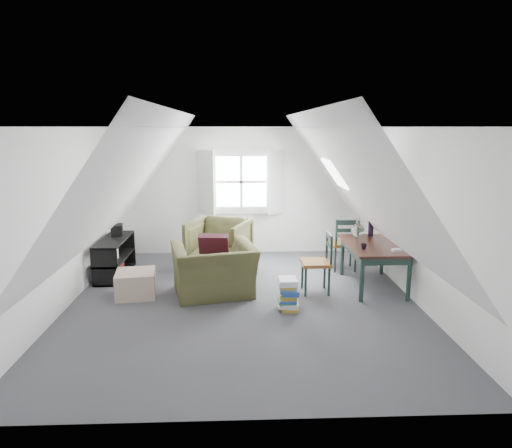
{
  "coord_description": "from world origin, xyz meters",
  "views": [
    {
      "loc": [
        -0.07,
        -6.28,
        2.49
      ],
      "look_at": [
        0.21,
        0.6,
        1.04
      ],
      "focal_mm": 32.0,
      "sensor_mm": 36.0,
      "label": 1
    }
  ],
  "objects_px": {
    "armchair_far": "(219,269)",
    "magazine_stack": "(289,294)",
    "dining_table": "(374,250)",
    "armchair_near": "(214,294)",
    "media_shelf": "(114,259)",
    "dining_chair_far": "(344,243)",
    "ottoman": "(136,284)",
    "dining_chair_near": "(318,262)"
  },
  "relations": [
    {
      "from": "armchair_near",
      "to": "dining_table",
      "type": "distance_m",
      "value": 2.59
    },
    {
      "from": "ottoman",
      "to": "dining_chair_far",
      "type": "relative_size",
      "value": 0.6
    },
    {
      "from": "dining_chair_far",
      "to": "ottoman",
      "type": "bearing_deg",
      "value": 37.51
    },
    {
      "from": "dining_chair_near",
      "to": "media_shelf",
      "type": "height_order",
      "value": "dining_chair_near"
    },
    {
      "from": "dining_chair_near",
      "to": "armchair_near",
      "type": "bearing_deg",
      "value": -96.0
    },
    {
      "from": "armchair_near",
      "to": "dining_chair_near",
      "type": "height_order",
      "value": "dining_chair_near"
    },
    {
      "from": "dining_chair_far",
      "to": "dining_chair_near",
      "type": "xyz_separation_m",
      "value": [
        -0.65,
        -1.1,
        -0.01
      ]
    },
    {
      "from": "media_shelf",
      "to": "magazine_stack",
      "type": "height_order",
      "value": "media_shelf"
    },
    {
      "from": "media_shelf",
      "to": "dining_chair_near",
      "type": "bearing_deg",
      "value": -11.8
    },
    {
      "from": "ottoman",
      "to": "dining_table",
      "type": "distance_m",
      "value": 3.72
    },
    {
      "from": "armchair_far",
      "to": "media_shelf",
      "type": "distance_m",
      "value": 1.83
    },
    {
      "from": "armchair_far",
      "to": "ottoman",
      "type": "distance_m",
      "value": 1.79
    },
    {
      "from": "magazine_stack",
      "to": "ottoman",
      "type": "bearing_deg",
      "value": 164.88
    },
    {
      "from": "armchair_near",
      "to": "media_shelf",
      "type": "height_order",
      "value": "media_shelf"
    },
    {
      "from": "dining_table",
      "to": "media_shelf",
      "type": "distance_m",
      "value": 4.33
    },
    {
      "from": "armchair_near",
      "to": "ottoman",
      "type": "distance_m",
      "value": 1.19
    },
    {
      "from": "armchair_near",
      "to": "dining_chair_near",
      "type": "xyz_separation_m",
      "value": [
        1.59,
        0.04,
        0.49
      ]
    },
    {
      "from": "armchair_far",
      "to": "magazine_stack",
      "type": "distance_m",
      "value": 2.19
    },
    {
      "from": "armchair_near",
      "to": "media_shelf",
      "type": "relative_size",
      "value": 0.95
    },
    {
      "from": "armchair_near",
      "to": "dining_table",
      "type": "xyz_separation_m",
      "value": [
        2.51,
        0.24,
        0.61
      ]
    },
    {
      "from": "armchair_near",
      "to": "dining_table",
      "type": "relative_size",
      "value": 0.85
    },
    {
      "from": "dining_table",
      "to": "dining_chair_near",
      "type": "distance_m",
      "value": 0.94
    },
    {
      "from": "magazine_stack",
      "to": "dining_table",
      "type": "bearing_deg",
      "value": 30.96
    },
    {
      "from": "armchair_near",
      "to": "dining_chair_far",
      "type": "relative_size",
      "value": 1.26
    },
    {
      "from": "dining_chair_near",
      "to": "magazine_stack",
      "type": "relative_size",
      "value": 2.13
    },
    {
      "from": "armchair_near",
      "to": "dining_chair_near",
      "type": "distance_m",
      "value": 1.67
    },
    {
      "from": "dining_table",
      "to": "magazine_stack",
      "type": "relative_size",
      "value": 3.22
    },
    {
      "from": "dining_chair_far",
      "to": "magazine_stack",
      "type": "height_order",
      "value": "dining_chair_far"
    },
    {
      "from": "ottoman",
      "to": "dining_table",
      "type": "height_order",
      "value": "dining_table"
    },
    {
      "from": "armchair_far",
      "to": "media_shelf",
      "type": "height_order",
      "value": "media_shelf"
    },
    {
      "from": "dining_table",
      "to": "dining_chair_far",
      "type": "bearing_deg",
      "value": 105.43
    },
    {
      "from": "armchair_far",
      "to": "media_shelf",
      "type": "bearing_deg",
      "value": -148.88
    },
    {
      "from": "dining_table",
      "to": "dining_chair_near",
      "type": "height_order",
      "value": "dining_chair_near"
    },
    {
      "from": "ottoman",
      "to": "dining_chair_far",
      "type": "height_order",
      "value": "dining_chair_far"
    },
    {
      "from": "dining_chair_far",
      "to": "magazine_stack",
      "type": "xyz_separation_m",
      "value": [
        -1.18,
        -1.76,
        -0.27
      ]
    },
    {
      "from": "dining_chair_near",
      "to": "magazine_stack",
      "type": "xyz_separation_m",
      "value": [
        -0.53,
        -0.66,
        -0.27
      ]
    },
    {
      "from": "dining_chair_near",
      "to": "ottoman",
      "type": "bearing_deg",
      "value": -96.36
    },
    {
      "from": "dining_table",
      "to": "magazine_stack",
      "type": "xyz_separation_m",
      "value": [
        -1.44,
        -0.86,
        -0.39
      ]
    },
    {
      "from": "dining_chair_far",
      "to": "media_shelf",
      "type": "distance_m",
      "value": 4.01
    },
    {
      "from": "dining_chair_far",
      "to": "dining_table",
      "type": "bearing_deg",
      "value": 125.06
    },
    {
      "from": "dining_table",
      "to": "ottoman",
      "type": "bearing_deg",
      "value": -176.76
    },
    {
      "from": "ottoman",
      "to": "armchair_far",
      "type": "bearing_deg",
      "value": 47.2
    }
  ]
}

